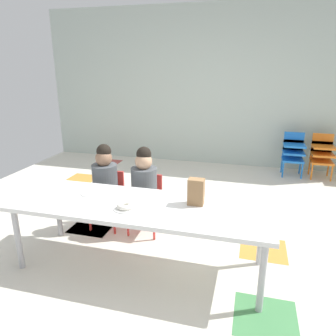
{
  "coord_description": "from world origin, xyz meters",
  "views": [
    {
      "loc": [
        0.71,
        -2.8,
        1.67
      ],
      "look_at": [
        0.03,
        -0.3,
        0.84
      ],
      "focal_mm": 33.84,
      "sensor_mm": 36.0,
      "label": 1
    }
  ],
  "objects_px": {
    "kid_chair_blue_stack": "(293,151)",
    "paper_plate_center_table": "(91,193)",
    "seated_child_middle_seat": "(144,182)",
    "craft_table": "(140,209)",
    "donut_powdered_on_plate": "(125,206)",
    "seated_child_near_camera": "(105,179)",
    "kid_chair_orange_stack": "(322,153)",
    "paper_plate_near_edge": "(125,209)",
    "paper_bag_brown": "(196,192)"
  },
  "relations": [
    {
      "from": "seated_child_near_camera",
      "to": "donut_powdered_on_plate",
      "type": "relative_size",
      "value": 7.09
    },
    {
      "from": "craft_table",
      "to": "kid_chair_blue_stack",
      "type": "height_order",
      "value": "kid_chair_blue_stack"
    },
    {
      "from": "seated_child_middle_seat",
      "to": "donut_powdered_on_plate",
      "type": "xyz_separation_m",
      "value": [
        0.08,
        -0.7,
        0.06
      ]
    },
    {
      "from": "craft_table",
      "to": "donut_powdered_on_plate",
      "type": "xyz_separation_m",
      "value": [
        -0.08,
        -0.12,
        0.07
      ]
    },
    {
      "from": "seated_child_near_camera",
      "to": "kid_chair_blue_stack",
      "type": "bearing_deg",
      "value": 48.54
    },
    {
      "from": "paper_bag_brown",
      "to": "donut_powdered_on_plate",
      "type": "xyz_separation_m",
      "value": [
        -0.53,
        -0.24,
        -0.08
      ]
    },
    {
      "from": "paper_bag_brown",
      "to": "donut_powdered_on_plate",
      "type": "height_order",
      "value": "paper_bag_brown"
    },
    {
      "from": "paper_plate_center_table",
      "to": "kid_chair_orange_stack",
      "type": "bearing_deg",
      "value": 49.54
    },
    {
      "from": "paper_plate_near_edge",
      "to": "donut_powdered_on_plate",
      "type": "height_order",
      "value": "donut_powdered_on_plate"
    },
    {
      "from": "craft_table",
      "to": "donut_powdered_on_plate",
      "type": "distance_m",
      "value": 0.16
    },
    {
      "from": "seated_child_near_camera",
      "to": "donut_powdered_on_plate",
      "type": "height_order",
      "value": "seated_child_near_camera"
    },
    {
      "from": "paper_bag_brown",
      "to": "craft_table",
      "type": "bearing_deg",
      "value": -165.14
    },
    {
      "from": "seated_child_middle_seat",
      "to": "donut_powdered_on_plate",
      "type": "distance_m",
      "value": 0.71
    },
    {
      "from": "seated_child_middle_seat",
      "to": "paper_plate_center_table",
      "type": "relative_size",
      "value": 5.1
    },
    {
      "from": "paper_plate_center_table",
      "to": "seated_child_near_camera",
      "type": "bearing_deg",
      "value": 100.65
    },
    {
      "from": "paper_plate_near_edge",
      "to": "paper_bag_brown",
      "type": "bearing_deg",
      "value": 24.44
    },
    {
      "from": "seated_child_middle_seat",
      "to": "kid_chair_orange_stack",
      "type": "height_order",
      "value": "seated_child_middle_seat"
    },
    {
      "from": "seated_child_middle_seat",
      "to": "kid_chair_blue_stack",
      "type": "xyz_separation_m",
      "value": [
        1.67,
        2.37,
        -0.16
      ]
    },
    {
      "from": "kid_chair_blue_stack",
      "to": "paper_plate_center_table",
      "type": "height_order",
      "value": "kid_chair_blue_stack"
    },
    {
      "from": "craft_table",
      "to": "seated_child_middle_seat",
      "type": "relative_size",
      "value": 2.34
    },
    {
      "from": "craft_table",
      "to": "seated_child_near_camera",
      "type": "bearing_deg",
      "value": 135.44
    },
    {
      "from": "craft_table",
      "to": "seated_child_middle_seat",
      "type": "xyz_separation_m",
      "value": [
        -0.16,
        0.58,
        0.01
      ]
    },
    {
      "from": "seated_child_middle_seat",
      "to": "paper_plate_near_edge",
      "type": "distance_m",
      "value": 0.71
    },
    {
      "from": "seated_child_middle_seat",
      "to": "paper_plate_center_table",
      "type": "xyz_separation_m",
      "value": [
        -0.34,
        -0.48,
        0.04
      ]
    },
    {
      "from": "paper_plate_center_table",
      "to": "donut_powdered_on_plate",
      "type": "distance_m",
      "value": 0.48
    },
    {
      "from": "paper_plate_near_edge",
      "to": "donut_powdered_on_plate",
      "type": "distance_m",
      "value": 0.02
    },
    {
      "from": "craft_table",
      "to": "paper_plate_near_edge",
      "type": "relative_size",
      "value": 11.94
    },
    {
      "from": "kid_chair_blue_stack",
      "to": "paper_plate_near_edge",
      "type": "xyz_separation_m",
      "value": [
        -1.58,
        -3.08,
        0.2
      ]
    },
    {
      "from": "craft_table",
      "to": "paper_plate_near_edge",
      "type": "bearing_deg",
      "value": -123.17
    },
    {
      "from": "seated_child_middle_seat",
      "to": "paper_bag_brown",
      "type": "relative_size",
      "value": 4.17
    },
    {
      "from": "seated_child_middle_seat",
      "to": "donut_powdered_on_plate",
      "type": "bearing_deg",
      "value": -83.29
    },
    {
      "from": "kid_chair_blue_stack",
      "to": "kid_chair_orange_stack",
      "type": "relative_size",
      "value": 1.0
    },
    {
      "from": "seated_child_middle_seat",
      "to": "kid_chair_orange_stack",
      "type": "bearing_deg",
      "value": 48.65
    },
    {
      "from": "kid_chair_blue_stack",
      "to": "kid_chair_orange_stack",
      "type": "distance_m",
      "value": 0.42
    },
    {
      "from": "seated_child_near_camera",
      "to": "kid_chair_blue_stack",
      "type": "distance_m",
      "value": 3.17
    },
    {
      "from": "seated_child_near_camera",
      "to": "paper_bag_brown",
      "type": "bearing_deg",
      "value": -24.07
    },
    {
      "from": "seated_child_near_camera",
      "to": "paper_bag_brown",
      "type": "height_order",
      "value": "seated_child_near_camera"
    },
    {
      "from": "seated_child_middle_seat",
      "to": "kid_chair_orange_stack",
      "type": "relative_size",
      "value": 1.35
    },
    {
      "from": "kid_chair_blue_stack",
      "to": "paper_plate_near_edge",
      "type": "height_order",
      "value": "kid_chair_blue_stack"
    },
    {
      "from": "craft_table",
      "to": "paper_plate_center_table",
      "type": "relative_size",
      "value": 11.94
    },
    {
      "from": "kid_chair_blue_stack",
      "to": "kid_chair_orange_stack",
      "type": "xyz_separation_m",
      "value": [
        0.42,
        0.0,
        0.0
      ]
    },
    {
      "from": "seated_child_middle_seat",
      "to": "craft_table",
      "type": "bearing_deg",
      "value": -74.52
    },
    {
      "from": "paper_plate_near_edge",
      "to": "donut_powdered_on_plate",
      "type": "relative_size",
      "value": 1.39
    },
    {
      "from": "kid_chair_orange_stack",
      "to": "paper_plate_near_edge",
      "type": "xyz_separation_m",
      "value": [
        -2.01,
        -3.08,
        0.2
      ]
    },
    {
      "from": "paper_bag_brown",
      "to": "paper_plate_near_edge",
      "type": "relative_size",
      "value": 1.22
    },
    {
      "from": "craft_table",
      "to": "kid_chair_blue_stack",
      "type": "distance_m",
      "value": 3.32
    },
    {
      "from": "kid_chair_orange_stack",
      "to": "seated_child_near_camera",
      "type": "bearing_deg",
      "value": -136.7
    },
    {
      "from": "seated_child_near_camera",
      "to": "seated_child_middle_seat",
      "type": "relative_size",
      "value": 1.0
    },
    {
      "from": "craft_table",
      "to": "paper_plate_center_table",
      "type": "distance_m",
      "value": 0.52
    },
    {
      "from": "paper_bag_brown",
      "to": "seated_child_near_camera",
      "type": "bearing_deg",
      "value": 155.93
    }
  ]
}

